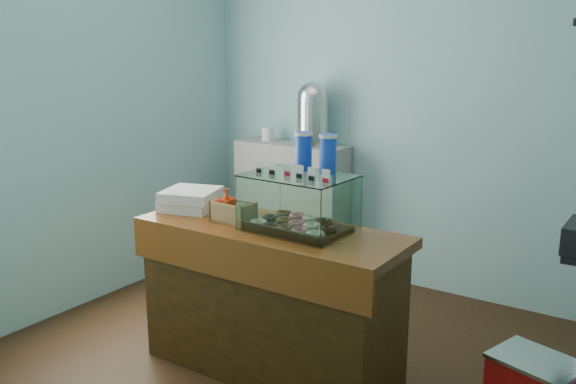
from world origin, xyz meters
The scene contains 8 objects.
ground centered at (0.00, 0.00, 0.00)m, with size 3.50×3.50×0.00m, color black.
room_shell centered at (0.03, 0.01, 1.71)m, with size 3.54×3.04×2.82m.
counter centered at (0.00, -0.25, 0.46)m, with size 1.60×0.60×0.90m.
back_shelf centered at (-0.90, 1.32, 0.55)m, with size 1.00×0.32×1.10m, color gray.
display_case centered at (0.17, -0.18, 1.07)m, with size 0.59×0.45×0.53m.
condiment_crate centered at (-0.25, -0.28, 0.97)m, with size 0.25×0.16×0.19m.
pastry_boxes centered at (-0.64, -0.21, 0.96)m, with size 0.41×0.40×0.13m.
coffee_urn centered at (-0.68, 1.31, 1.38)m, with size 0.29×0.29×0.53m.
Camera 1 is at (1.95, -2.96, 1.90)m, focal length 38.00 mm.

